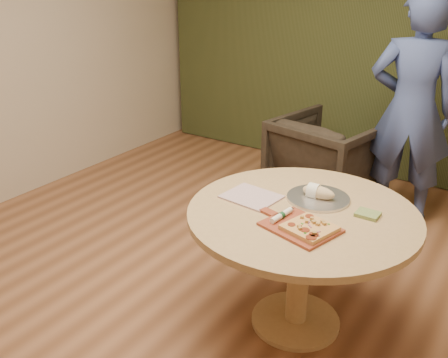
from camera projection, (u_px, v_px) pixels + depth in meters
name	position (u px, v px, depth m)	size (l,w,h in m)	color
room_shell	(201.00, 93.00, 2.44)	(5.04, 6.04, 2.84)	brown
curtain	(384.00, 32.00, 4.66)	(4.80, 0.14, 2.78)	#2B3216
pedestal_table	(301.00, 233.00, 2.76)	(1.26, 1.26, 0.75)	tan
pizza_paddle	(299.00, 227.00, 2.53)	(0.47, 0.36, 0.01)	brown
flatbread_pizza	(310.00, 228.00, 2.48)	(0.27, 0.27, 0.04)	#DBA255
cutlery_roll	(282.00, 215.00, 2.59)	(0.05, 0.20, 0.03)	white
newspaper	(251.00, 197.00, 2.86)	(0.30, 0.25, 0.01)	silver
serving_tray	(318.00, 198.00, 2.84)	(0.36, 0.36, 0.02)	silver
bread_roll	(317.00, 192.00, 2.83)	(0.19, 0.09, 0.09)	#D5B881
green_packet	(368.00, 214.00, 2.65)	(0.12, 0.10, 0.02)	#596E31
armchair	(328.00, 156.00, 4.40)	(0.83, 0.78, 0.85)	black
person_standing	(411.00, 110.00, 3.92)	(0.68, 0.44, 1.85)	#3B4B82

